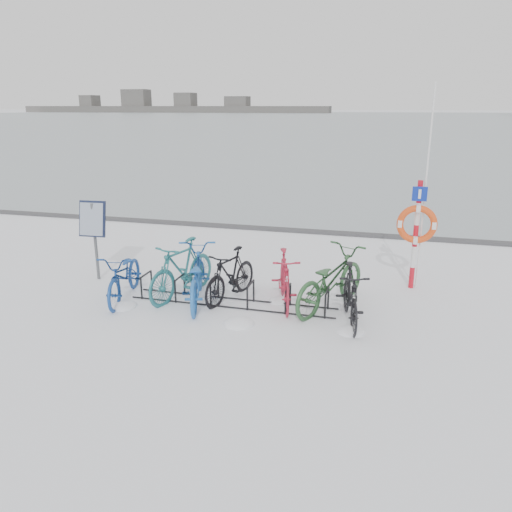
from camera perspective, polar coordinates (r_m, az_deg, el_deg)
name	(u,v)px	position (r m, az deg, el deg)	size (l,w,h in m)	color
ground	(233,304)	(9.62, -2.70, -5.48)	(900.00, 900.00, 0.00)	white
ice_sheet	(386,118)	(163.53, 14.63, 15.00)	(400.00, 298.00, 0.02)	#A1ADB5
quay_edge	(292,230)	(15.06, 4.14, 2.95)	(400.00, 0.25, 0.10)	#3F3F42
bike_rack	(232,295)	(9.55, -2.71, -4.47)	(4.00, 0.48, 0.46)	black
info_board	(93,224)	(11.14, -18.14, 3.54)	(0.59, 0.26, 1.73)	#595B5E
lifebuoy_station	(417,224)	(10.50, 17.93, 3.45)	(0.78, 0.22, 4.07)	red
shoreline	(166,107)	(296.05, -10.26, 16.38)	(180.00, 12.00, 9.50)	#474747
bike_0	(125,274)	(10.08, -14.78, -1.96)	(0.66, 1.90, 1.00)	navy
bike_1	(182,268)	(9.93, -8.48, -1.33)	(0.55, 1.95, 1.17)	#236B71
bike_2	(196,275)	(9.61, -6.91, -2.12)	(0.73, 2.09, 1.10)	#2263B6
bike_3	(230,273)	(9.72, -2.95, -2.00)	(0.48, 1.71, 1.03)	black
bike_4	(285,278)	(9.44, 3.29, -2.49)	(0.50, 1.76, 1.06)	#AF2138
bike_5	(330,278)	(9.39, 8.49, -2.47)	(0.76, 2.20, 1.15)	#2C552F
bike_6	(351,294)	(8.82, 10.76, -4.25)	(0.49, 1.73, 1.04)	black
snow_drifts	(227,314)	(9.18, -3.31, -6.61)	(4.76, 1.67, 0.19)	white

